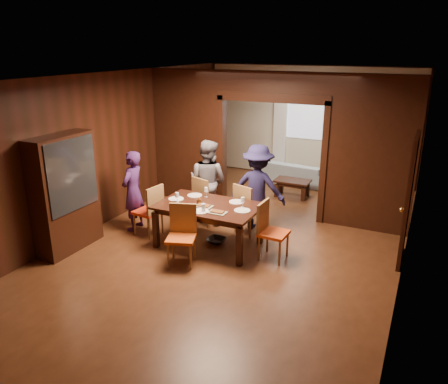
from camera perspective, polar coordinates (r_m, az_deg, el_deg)
The scene contains 32 objects.
floor at distance 7.95m, azimuth 1.89°, elevation -6.44°, with size 9.00×9.00×0.00m, color #4B2915.
ceiling at distance 7.21m, azimuth 2.14°, elevation 14.90°, with size 5.50×9.00×0.02m, color silver.
room_walls at distance 9.15m, azimuth 6.80°, elevation 6.78°, with size 5.52×9.01×2.90m.
person_purple at distance 8.38m, azimuth -11.80°, elevation 0.14°, with size 0.56×0.37×1.53m, color #3C1D55.
person_grey at distance 8.56m, azimuth -2.12°, elevation 1.39°, with size 0.81×0.63×1.66m, color slate.
person_navy at distance 8.24m, azimuth 4.43°, elevation 0.59°, with size 1.06×0.61×1.64m, color #1C193F.
sofa at distance 11.30m, azimuth 9.40°, elevation 2.50°, with size 1.86×0.73×0.54m, color #94AEC2.
serving_bowl at distance 7.59m, azimuth -1.05°, elevation -1.15°, with size 0.34×0.34×0.08m, color black.
dining_table at distance 7.65m, azimuth -2.03°, elevation -4.36°, with size 1.74×1.08×0.76m, color black.
coffee_table at distance 10.28m, azimuth 8.89°, elevation 0.49°, with size 0.80×0.50×0.40m, color black.
chair_left at distance 8.17m, azimuth -9.93°, elevation -2.32°, with size 0.44×0.44×0.97m, color red, non-canonical shape.
chair_right at distance 7.19m, azimuth 6.53°, elevation -5.14°, with size 0.44×0.44×0.97m, color #E74D15, non-canonical shape.
chair_far_l at distance 8.56m, azimuth -2.13°, elevation -1.06°, with size 0.44×0.44×0.97m, color #DC5114, non-canonical shape.
chair_far_r at distance 8.13m, azimuth 3.34°, elevation -2.17°, with size 0.44×0.44×0.97m, color #D36013, non-canonical shape.
chair_near at distance 7.00m, azimuth -5.62°, elevation -5.78°, with size 0.44×0.44×0.97m, color #C84C12, non-canonical shape.
hutch at distance 7.80m, azimuth -20.01°, elevation -0.21°, with size 0.40×1.20×2.00m, color black.
door_right at distance 7.47m, azimuth 22.94°, elevation -0.98°, with size 0.06×0.90×2.10m, color black.
window_far at distance 11.53m, azimuth 11.07°, elevation 10.02°, with size 1.20×0.03×1.30m, color silver.
curtain_left at distance 11.77m, azimuth 7.32°, elevation 8.16°, with size 0.35×0.06×2.40m, color white.
curtain_right at distance 11.40m, azimuth 14.54°, elevation 7.37°, with size 0.35×0.06×2.40m, color white.
plate_left at distance 7.83m, azimuth -6.28°, elevation -0.90°, with size 0.27×0.27×0.01m, color white.
plate_far_l at distance 7.98m, azimuth -3.84°, elevation -0.44°, with size 0.27×0.27×0.01m, color silver.
plate_far_r at distance 7.63m, azimuth 1.67°, elevation -1.30°, with size 0.27×0.27×0.01m, color silver.
plate_right at distance 7.25m, azimuth 2.39°, elevation -2.42°, with size 0.27×0.27×0.01m, color silver.
plate_near at distance 7.22m, azimuth -3.09°, elevation -2.52°, with size 0.27×0.27×0.01m, color white.
platter_a at distance 7.42m, azimuth -2.68°, elevation -1.82°, with size 0.30×0.20×0.04m, color gray.
platter_b at distance 7.15m, azimuth -0.87°, elevation -2.63°, with size 0.30×0.20×0.04m, color gray.
wineglass_left at distance 7.64m, azimuth -6.14°, elevation -0.71°, with size 0.08×0.08×0.18m, color white, non-canonical shape.
wineglass_far at distance 7.88m, azimuth -2.34°, elevation -0.02°, with size 0.08×0.08×0.18m, color silver, non-canonical shape.
wineglass_right at distance 7.37m, azimuth 2.46°, elevation -1.36°, with size 0.08×0.08×0.18m, color silver, non-canonical shape.
tumbler at distance 7.19m, azimuth -2.70°, elevation -2.07°, with size 0.07×0.07×0.14m, color white.
condiment_jar at distance 7.55m, azimuth -3.30°, elevation -1.17°, with size 0.08×0.08×0.11m, color #522D13, non-canonical shape.
Camera 1 is at (2.87, -6.60, 3.38)m, focal length 35.00 mm.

